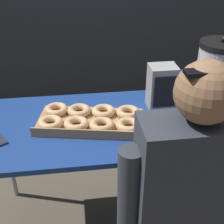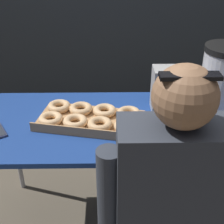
# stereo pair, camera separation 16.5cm
# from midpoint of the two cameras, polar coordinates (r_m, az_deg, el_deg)

# --- Properties ---
(ground_plane) EXTENTS (12.00, 12.00, 0.00)m
(ground_plane) POSITION_cam_midpoint_polar(r_m,az_deg,el_deg) (2.19, -0.91, -18.72)
(ground_plane) COLOR brown
(folding_table) EXTENTS (1.50, 0.69, 0.76)m
(folding_table) POSITION_cam_midpoint_polar(r_m,az_deg,el_deg) (1.71, -1.10, -3.12)
(folding_table) COLOR navy
(folding_table) RESTS_ON ground
(donut_box) EXTENTS (0.61, 0.40, 0.05)m
(donut_box) POSITION_cam_midpoint_polar(r_m,az_deg,el_deg) (1.66, -6.82, -1.39)
(donut_box) COLOR tan
(donut_box) RESTS_ON folding_table
(coffee_urn) EXTENTS (0.24, 0.27, 0.43)m
(coffee_urn) POSITION_cam_midpoint_polar(r_m,az_deg,el_deg) (1.75, 16.06, 5.88)
(coffee_urn) COLOR silver
(coffee_urn) RESTS_ON folding_table
(space_heater) EXTENTS (0.15, 0.13, 0.25)m
(space_heater) POSITION_cam_midpoint_polar(r_m,az_deg,el_deg) (1.77, 6.48, 4.50)
(space_heater) COLOR #9E9E9E
(space_heater) RESTS_ON folding_table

